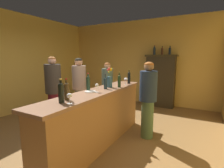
{
  "coord_description": "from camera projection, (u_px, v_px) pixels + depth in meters",
  "views": [
    {
      "loc": [
        2.15,
        -2.59,
        1.62
      ],
      "look_at": [
        0.73,
        -0.0,
        1.16
      ],
      "focal_mm": 27.11,
      "sensor_mm": 36.0,
      "label": 1
    }
  ],
  "objects": [
    {
      "name": "cheese_plate",
      "position": [
        90.0,
        92.0,
        2.95
      ],
      "size": [
        0.2,
        0.2,
        0.01
      ],
      "primitive_type": "cylinder",
      "color": "white",
      "rests_on": "bar_counter"
    },
    {
      "name": "wine_bottle_merlot",
      "position": [
        129.0,
        77.0,
        3.87
      ],
      "size": [
        0.06,
        0.06,
        0.33
      ],
      "color": "black",
      "rests_on": "bar_counter"
    },
    {
      "name": "patron_by_cabinet",
      "position": [
        54.0,
        90.0,
        3.83
      ],
      "size": [
        0.36,
        0.36,
        1.64
      ],
      "rotation": [
        0.0,
        0.0,
        -0.18
      ],
      "color": "maroon",
      "rests_on": "ground"
    },
    {
      "name": "display_bottle_center",
      "position": [
        170.0,
        51.0,
        5.3
      ],
      "size": [
        0.07,
        0.07,
        0.29
      ],
      "color": "#172335",
      "rests_on": "display_cabinet"
    },
    {
      "name": "wine_bottle_riesling",
      "position": [
        67.0,
        90.0,
        2.37
      ],
      "size": [
        0.07,
        0.07,
        0.31
      ],
      "color": "#43331B",
      "rests_on": "bar_counter"
    },
    {
      "name": "wall_left",
      "position": [
        1.0,
        64.0,
        4.6
      ],
      "size": [
        0.12,
        6.58,
        2.91
      ],
      "primitive_type": "cube",
      "color": "gold",
      "rests_on": "ground"
    },
    {
      "name": "wine_glass_rear",
      "position": [
        69.0,
        96.0,
        2.18
      ],
      "size": [
        0.07,
        0.07,
        0.14
      ],
      "color": "white",
      "rests_on": "bar_counter"
    },
    {
      "name": "wine_bottle_malbec",
      "position": [
        119.0,
        81.0,
        3.4
      ],
      "size": [
        0.06,
        0.06,
        0.31
      ],
      "color": "#20381B",
      "rests_on": "bar_counter"
    },
    {
      "name": "wine_bottle_syrah",
      "position": [
        88.0,
        83.0,
        3.05
      ],
      "size": [
        0.07,
        0.07,
        0.32
      ],
      "color": "#1E3524",
      "rests_on": "bar_counter"
    },
    {
      "name": "wine_bottle_chardonnay",
      "position": [
        61.0,
        92.0,
        2.22
      ],
      "size": [
        0.08,
        0.08,
        0.32
      ],
      "color": "black",
      "rests_on": "bar_counter"
    },
    {
      "name": "bartender",
      "position": [
        148.0,
        97.0,
        3.36
      ],
      "size": [
        0.34,
        0.34,
        1.54
      ],
      "rotation": [
        0.0,
        0.0,
        2.85
      ],
      "color": "#486543",
      "rests_on": "ground"
    },
    {
      "name": "wine_glass_mid",
      "position": [
        97.0,
        86.0,
        2.9
      ],
      "size": [
        0.06,
        0.06,
        0.15
      ],
      "color": "white",
      "rests_on": "bar_counter"
    },
    {
      "name": "display_bottle_left",
      "position": [
        154.0,
        51.0,
        5.53
      ],
      "size": [
        0.08,
        0.08,
        0.31
      ],
      "color": "#1D2C3A",
      "rests_on": "display_cabinet"
    },
    {
      "name": "wine_glass_front",
      "position": [
        126.0,
        80.0,
        3.71
      ],
      "size": [
        0.08,
        0.08,
        0.16
      ],
      "color": "white",
      "rests_on": "bar_counter"
    },
    {
      "name": "patron_redhead",
      "position": [
        107.0,
        87.0,
        4.69
      ],
      "size": [
        0.31,
        0.31,
        1.49
      ],
      "rotation": [
        0.0,
        0.0,
        -1.44
      ],
      "color": "#28344C",
      "rests_on": "ground"
    },
    {
      "name": "wall_back",
      "position": [
        138.0,
        62.0,
        6.15
      ],
      "size": [
        5.47,
        0.12,
        2.91
      ],
      "primitive_type": "cube",
      "color": "gold",
      "rests_on": "ground"
    },
    {
      "name": "patron_near_entrance",
      "position": [
        79.0,
        86.0,
        4.38
      ],
      "size": [
        0.35,
        0.35,
        1.61
      ],
      "rotation": [
        0.0,
        0.0,
        -0.84
      ],
      "color": "#AEAF8F",
      "rests_on": "ground"
    },
    {
      "name": "bar_counter",
      "position": [
        98.0,
        118.0,
        3.11
      ],
      "size": [
        0.52,
        2.78,
        1.03
      ],
      "color": "#9B693B",
      "rests_on": "ground"
    },
    {
      "name": "flower_arrangement",
      "position": [
        110.0,
        79.0,
        3.39
      ],
      "size": [
        0.11,
        0.13,
        0.4
      ],
      "color": "#2F5569",
      "rests_on": "bar_counter"
    },
    {
      "name": "display_bottle_midleft",
      "position": [
        162.0,
        51.0,
        5.42
      ],
      "size": [
        0.06,
        0.06,
        0.28
      ],
      "color": "#492617",
      "rests_on": "display_cabinet"
    },
    {
      "name": "wine_bottle_rose",
      "position": [
        105.0,
        83.0,
        3.22
      ],
      "size": [
        0.06,
        0.06,
        0.29
      ],
      "color": "#1B2F37",
      "rests_on": "bar_counter"
    },
    {
      "name": "floor",
      "position": [
        82.0,
        136.0,
        3.52
      ],
      "size": [
        8.4,
        8.4,
        0.0
      ],
      "primitive_type": "plane",
      "color": "brown",
      "rests_on": "ground"
    },
    {
      "name": "display_cabinet",
      "position": [
        160.0,
        80.0,
        5.57
      ],
      "size": [
        0.99,
        0.38,
        1.71
      ],
      "color": "#2D2518",
      "rests_on": "ground"
    }
  ]
}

